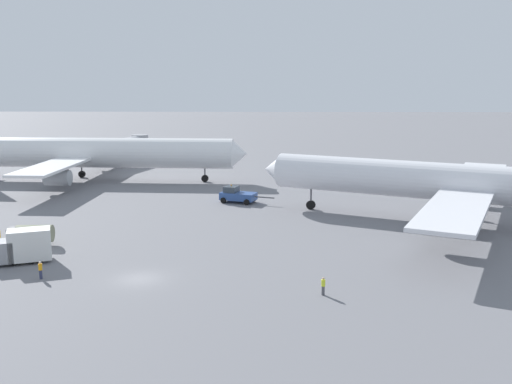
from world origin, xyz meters
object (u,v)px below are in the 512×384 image
(airliner_being_pushed, at_px, (455,183))
(gse_catering_truck_tall, at_px, (22,246))
(airliner_at_gate_left, at_px, (91,153))
(ground_crew_marshaller_foreground, at_px, (323,286))
(pushback_tug, at_px, (237,195))
(ground_crew_wing_walker_right, at_px, (40,270))
(jet_bridge, at_px, (124,145))
(gse_fuel_bowser_stubby, at_px, (30,234))

(airliner_being_pushed, relative_size, gse_catering_truck_tall, 8.00)
(airliner_at_gate_left, height_order, ground_crew_marshaller_foreground, airliner_at_gate_left)
(pushback_tug, relative_size, ground_crew_wing_walker_right, 4.95)
(airliner_at_gate_left, distance_m, gse_catering_truck_tall, 50.84)
(airliner_at_gate_left, height_order, jet_bridge, airliner_at_gate_left)
(ground_crew_marshaller_foreground, bearing_deg, airliner_at_gate_left, 123.12)
(gse_fuel_bowser_stubby, distance_m, ground_crew_wing_walker_right, 12.54)
(airliner_being_pushed, relative_size, jet_bridge, 2.56)
(ground_crew_marshaller_foreground, xyz_separation_m, ground_crew_wing_walker_right, (-26.49, 3.63, 0.06))
(airliner_at_gate_left, bearing_deg, gse_catering_truck_tall, -80.90)
(airliner_at_gate_left, height_order, airliner_being_pushed, airliner_being_pushed)
(airliner_at_gate_left, distance_m, airliner_being_pushed, 66.06)
(gse_catering_truck_tall, distance_m, jet_bridge, 71.07)
(airliner_being_pushed, xyz_separation_m, gse_fuel_bowser_stubby, (-51.45, -11.49, -4.07))
(ground_crew_marshaller_foreground, height_order, ground_crew_wing_walker_right, ground_crew_wing_walker_right)
(ground_crew_marshaller_foreground, bearing_deg, ground_crew_wing_walker_right, 172.19)
(ground_crew_marshaller_foreground, relative_size, ground_crew_wing_walker_right, 0.95)
(ground_crew_marshaller_foreground, distance_m, jet_bridge, 87.54)
(ground_crew_marshaller_foreground, bearing_deg, pushback_tug, 103.88)
(gse_fuel_bowser_stubby, height_order, jet_bridge, jet_bridge)
(jet_bridge, bearing_deg, airliner_being_pushed, -43.13)
(pushback_tug, distance_m, ground_crew_wing_walker_right, 39.41)
(airliner_at_gate_left, height_order, gse_catering_truck_tall, airliner_at_gate_left)
(pushback_tug, bearing_deg, ground_crew_wing_walker_right, -115.22)
(gse_catering_truck_tall, bearing_deg, airliner_being_pushed, 19.76)
(gse_catering_truck_tall, bearing_deg, ground_crew_marshaller_foreground, -15.78)
(pushback_tug, xyz_separation_m, ground_crew_marshaller_foreground, (9.70, -39.29, -0.32))
(airliner_at_gate_left, relative_size, jet_bridge, 2.95)
(ground_crew_marshaller_foreground, distance_m, ground_crew_wing_walker_right, 26.74)
(pushback_tug, height_order, ground_crew_marshaller_foreground, pushback_tug)
(airliner_being_pushed, distance_m, gse_catering_truck_tall, 52.86)
(pushback_tug, height_order, ground_crew_wing_walker_right, pushback_tug)
(gse_catering_truck_tall, xyz_separation_m, ground_crew_wing_walker_right, (3.73, -4.91, -0.86))
(airliner_at_gate_left, xyz_separation_m, gse_catering_truck_tall, (8.02, -50.09, -3.45))
(airliner_at_gate_left, xyz_separation_m, pushback_tug, (28.54, -19.34, -4.04))
(airliner_at_gate_left, xyz_separation_m, airliner_being_pushed, (57.65, -32.26, 0.19))
(pushback_tug, xyz_separation_m, gse_fuel_bowser_stubby, (-22.34, -24.41, 0.17))
(gse_catering_truck_tall, bearing_deg, jet_bridge, 95.50)
(airliner_at_gate_left, xyz_separation_m, ground_crew_marshaller_foreground, (38.25, -58.63, -4.36))
(airliner_at_gate_left, height_order, gse_fuel_bowser_stubby, airliner_at_gate_left)
(airliner_being_pushed, height_order, gse_fuel_bowser_stubby, airliner_being_pushed)
(gse_catering_truck_tall, relative_size, gse_fuel_bowser_stubby, 1.26)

